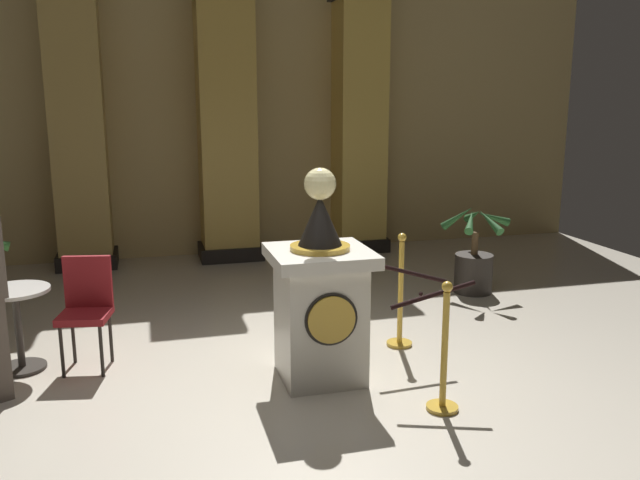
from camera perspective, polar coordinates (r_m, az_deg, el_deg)
The scene contains 12 objects.
ground_plane at distance 5.45m, azimuth -1.41°, elevation -12.38°, with size 11.53×11.53×0.00m, color beige.
back_wall at distance 9.79m, azimuth -8.49°, elevation 10.43°, with size 11.53×0.16×3.97m, color tan.
pedestal_clock at distance 5.31m, azimuth 0.01°, elevation -5.19°, with size 0.80×0.80×1.75m.
stanchion_near at distance 4.97m, azimuth 10.78°, elevation -10.79°, with size 0.24×0.24×0.99m.
stanchion_far at distance 6.14m, azimuth 7.03°, elevation -5.78°, with size 0.24×0.24×1.08m.
velvet_rope at distance 5.41m, azimuth 8.84°, elevation -3.80°, with size 0.76×0.78×0.22m.
column_left at distance 9.42m, azimuth -20.38°, elevation 9.18°, with size 0.83×0.83×3.81m.
column_right at distance 9.90m, azimuth 3.37°, elevation 10.02°, with size 0.84×0.84×3.81m.
column_centre_rear at distance 9.46m, azimuth -8.22°, elevation 9.81°, with size 0.93×0.93×3.81m.
potted_palm_right at distance 7.97m, azimuth 13.31°, elevation -1.97°, with size 0.79×0.83×1.09m.
cafe_table at distance 6.09m, azimuth -24.94°, elevation -6.24°, with size 0.56×0.56×0.72m.
cafe_chair_red at distance 5.91m, azimuth -19.75°, elevation -5.18°, with size 0.47×0.47×0.96m.
Camera 1 is at (-1.18, -4.81, 2.26)m, focal length 36.59 mm.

